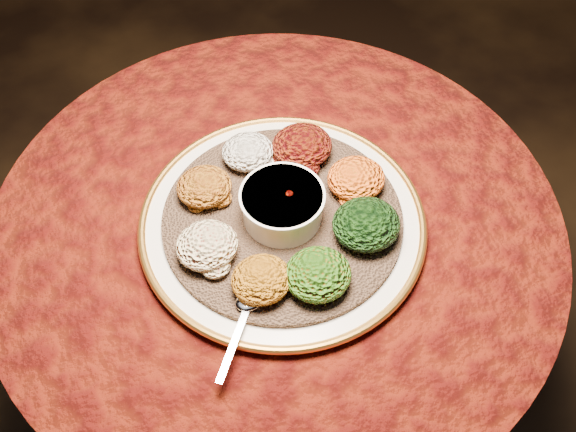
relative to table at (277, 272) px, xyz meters
name	(u,v)px	position (x,y,z in m)	size (l,w,h in m)	color
table	(277,272)	(0.00, 0.00, 0.00)	(0.96, 0.96, 0.73)	black
platter	(282,222)	(0.00, -0.03, 0.19)	(0.53, 0.53, 0.02)	beige
injera	(282,218)	(0.00, -0.03, 0.20)	(0.39, 0.39, 0.01)	brown
stew_bowl	(282,204)	(0.00, -0.03, 0.24)	(0.14, 0.14, 0.06)	white
spoon	(247,307)	(-0.11, -0.16, 0.21)	(0.11, 0.12, 0.01)	silver
portion_ayib	(248,152)	(0.00, 0.11, 0.23)	(0.09, 0.08, 0.04)	silver
portion_kitfo	(302,146)	(0.09, 0.08, 0.23)	(0.10, 0.10, 0.05)	black
portion_tikil	(356,178)	(0.14, -0.02, 0.23)	(0.10, 0.09, 0.05)	#AA620E
portion_gomen	(366,224)	(0.11, -0.11, 0.23)	(0.11, 0.10, 0.05)	black
portion_mixveg	(318,274)	(0.00, -0.16, 0.23)	(0.10, 0.10, 0.05)	#8D3A09
portion_kik	(261,280)	(-0.08, -0.13, 0.23)	(0.09, 0.09, 0.04)	#A25E0E
portion_timatim	(207,245)	(-0.13, -0.04, 0.23)	(0.10, 0.09, 0.05)	maroon
portion_shiro	(204,187)	(-0.10, 0.07, 0.23)	(0.09, 0.09, 0.04)	#975612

